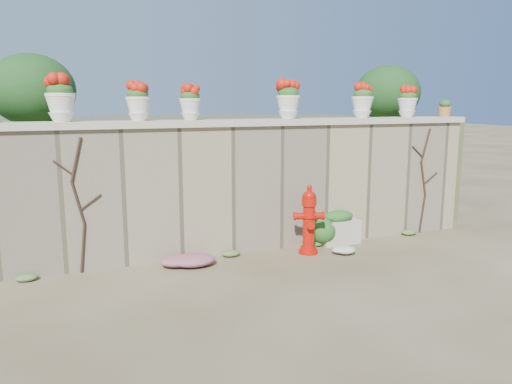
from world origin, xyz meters
name	(u,v)px	position (x,y,z in m)	size (l,w,h in m)	color
ground	(304,284)	(0.00, 0.00, 0.00)	(80.00, 80.00, 0.00)	brown
stone_wall	(254,188)	(0.00, 1.80, 1.00)	(8.00, 0.40, 2.00)	gray
wall_cap	(254,122)	(0.00, 1.80, 2.05)	(8.10, 0.52, 0.10)	beige
raised_fill	(200,165)	(0.00, 5.00, 1.00)	(9.00, 6.00, 2.00)	#384C23
back_shrub_left	(32,90)	(-3.20, 3.00, 2.55)	(1.30, 1.30, 1.10)	#143814
back_shrub_right	(388,93)	(3.40, 3.00, 2.55)	(1.30, 1.30, 1.10)	#143814
vine_left	(79,204)	(-2.67, 1.58, 0.99)	(0.60, 0.04, 1.91)	black
vine_right	(424,179)	(3.23, 1.58, 0.99)	(0.60, 0.04, 1.91)	black
fire_hydrant	(309,219)	(0.69, 1.21, 0.55)	(0.48, 0.34, 1.09)	#BB1107
planter_box	(338,228)	(1.44, 1.55, 0.26)	(0.69, 0.41, 0.57)	beige
green_shrub	(326,228)	(1.20, 1.55, 0.28)	(0.60, 0.54, 0.57)	#1E5119
magenta_clump	(186,260)	(-1.26, 1.28, 0.11)	(0.80, 0.53, 0.21)	#C82881
white_flowers	(342,250)	(1.14, 0.92, 0.08)	(0.47, 0.38, 0.17)	white
urn_pot_0	(60,99)	(-2.82, 1.80, 2.41)	(0.40, 0.40, 0.62)	silver
urn_pot_1	(138,102)	(-1.78, 1.80, 2.37)	(0.35, 0.35, 0.55)	silver
urn_pot_2	(190,103)	(-1.02, 1.80, 2.35)	(0.33, 0.33, 0.51)	silver
urn_pot_3	(288,100)	(0.60, 1.80, 2.40)	(0.38, 0.38, 0.60)	silver
urn_pot_4	(362,101)	(2.00, 1.80, 2.39)	(0.37, 0.37, 0.58)	silver
urn_pot_5	(407,102)	(2.95, 1.80, 2.37)	(0.35, 0.35, 0.54)	silver
terracotta_pot	(445,109)	(3.80, 1.80, 2.24)	(0.25, 0.25, 0.30)	#C36E3B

